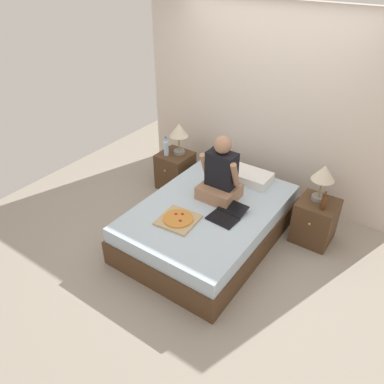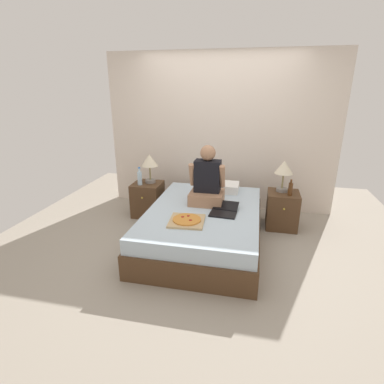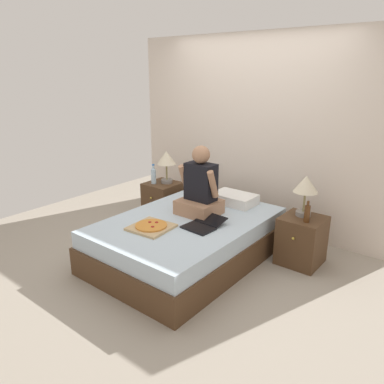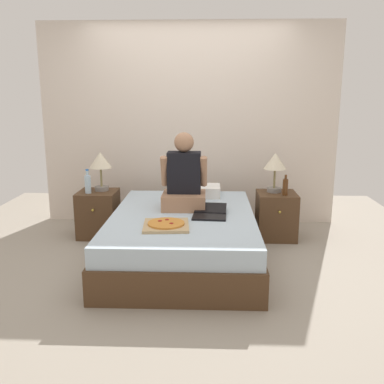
% 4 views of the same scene
% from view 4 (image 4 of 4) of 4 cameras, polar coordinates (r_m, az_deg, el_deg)
% --- Properties ---
extents(ground_plane, '(5.71, 5.71, 0.00)m').
position_cam_4_polar(ground_plane, '(4.39, -1.19, -8.95)').
color(ground_plane, '#9E9384').
extents(wall_back, '(3.71, 0.12, 2.50)m').
position_cam_4_polar(wall_back, '(5.48, -0.38, 8.92)').
color(wall_back, beige).
rests_on(wall_back, ground).
extents(bed, '(1.44, 2.07, 0.48)m').
position_cam_4_polar(bed, '(4.31, -1.21, -6.02)').
color(bed, '#4C331E').
rests_on(bed, ground).
extents(nightstand_left, '(0.44, 0.47, 0.53)m').
position_cam_4_polar(nightstand_left, '(5.13, -12.36, -2.83)').
color(nightstand_left, '#4C331E').
rests_on(nightstand_left, ground).
extents(lamp_on_left_nightstand, '(0.26, 0.26, 0.45)m').
position_cam_4_polar(lamp_on_left_nightstand, '(5.04, -12.11, 3.82)').
color(lamp_on_left_nightstand, gray).
rests_on(lamp_on_left_nightstand, nightstand_left).
extents(water_bottle, '(0.07, 0.07, 0.28)m').
position_cam_4_polar(water_bottle, '(4.98, -13.72, 1.11)').
color(water_bottle, silver).
rests_on(water_bottle, nightstand_left).
extents(nightstand_right, '(0.44, 0.47, 0.53)m').
position_cam_4_polar(nightstand_right, '(5.03, 11.16, -3.09)').
color(nightstand_right, '#4C331E').
rests_on(nightstand_right, ground).
extents(lamp_on_right_nightstand, '(0.26, 0.26, 0.45)m').
position_cam_4_polar(lamp_on_right_nightstand, '(4.95, 11.02, 3.70)').
color(lamp_on_right_nightstand, gray).
rests_on(lamp_on_right_nightstand, nightstand_right).
extents(beer_bottle, '(0.06, 0.06, 0.23)m').
position_cam_4_polar(beer_bottle, '(4.86, 12.33, 0.70)').
color(beer_bottle, '#512D14').
rests_on(beer_bottle, nightstand_right).
extents(pillow, '(0.52, 0.34, 0.12)m').
position_cam_4_polar(pillow, '(4.95, 0.74, 0.16)').
color(pillow, white).
rests_on(pillow, bed).
extents(person_seated, '(0.47, 0.40, 0.78)m').
position_cam_4_polar(person_seated, '(4.39, -1.05, 1.53)').
color(person_seated, '#A37556').
rests_on(person_seated, bed).
extents(laptop, '(0.34, 0.43, 0.07)m').
position_cam_4_polar(laptop, '(4.15, 2.38, -2.93)').
color(laptop, black).
rests_on(laptop, bed).
extents(pizza_box, '(0.43, 0.43, 0.04)m').
position_cam_4_polar(pizza_box, '(3.82, -3.47, -4.39)').
color(pizza_box, tan).
rests_on(pizza_box, bed).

